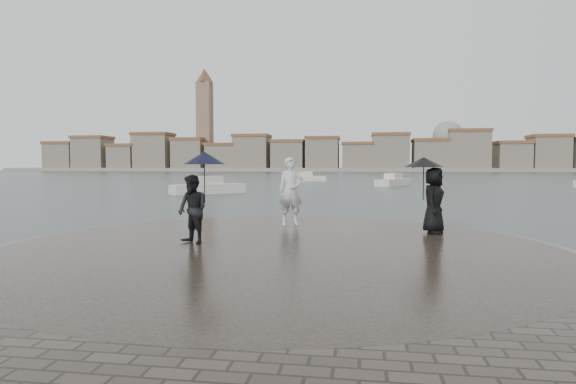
# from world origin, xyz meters

# --- Properties ---
(ground) EXTENTS (400.00, 400.00, 0.00)m
(ground) POSITION_xyz_m (0.00, 0.00, 0.00)
(ground) COLOR #2B3835
(ground) RESTS_ON ground
(kerb_ring) EXTENTS (12.50, 12.50, 0.32)m
(kerb_ring) POSITION_xyz_m (0.00, 3.50, 0.16)
(kerb_ring) COLOR gray
(kerb_ring) RESTS_ON ground
(quay_tip) EXTENTS (11.90, 11.90, 0.36)m
(quay_tip) POSITION_xyz_m (0.00, 3.50, 0.18)
(quay_tip) COLOR #2D261E
(quay_tip) RESTS_ON ground
(statue) EXTENTS (0.83, 0.68, 1.97)m
(statue) POSITION_xyz_m (-0.28, 7.10, 1.35)
(statue) COLOR silver
(statue) RESTS_ON quay_tip
(visitor_left) EXTENTS (1.19, 1.01, 2.04)m
(visitor_left) POSITION_xyz_m (-1.87, 3.47, 1.43)
(visitor_left) COLOR black
(visitor_left) RESTS_ON quay_tip
(visitor_right) EXTENTS (1.15, 1.08, 1.95)m
(visitor_right) POSITION_xyz_m (3.52, 5.92, 1.46)
(visitor_right) COLOR black
(visitor_right) RESTS_ON quay_tip
(far_skyline) EXTENTS (260.00, 20.00, 37.00)m
(far_skyline) POSITION_xyz_m (-6.29, 160.71, 5.61)
(far_skyline) COLOR gray
(far_skyline) RESTS_ON ground
(boats) EXTENTS (38.13, 32.29, 1.50)m
(boats) POSITION_xyz_m (3.34, 42.14, 0.38)
(boats) COLOR silver
(boats) RESTS_ON ground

